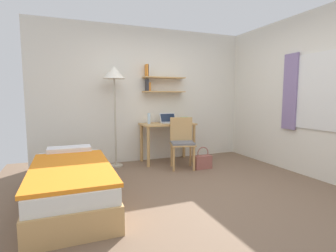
# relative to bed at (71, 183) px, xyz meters

# --- Properties ---
(ground_plane) EXTENTS (5.28, 5.28, 0.00)m
(ground_plane) POSITION_rel_bed_xyz_m (1.54, -0.30, -0.24)
(ground_plane) COLOR brown
(wall_back) EXTENTS (4.40, 0.27, 2.60)m
(wall_back) POSITION_rel_bed_xyz_m (1.54, 1.73, 1.07)
(wall_back) COLOR silver
(wall_back) RESTS_ON ground_plane
(wall_right) EXTENTS (0.10, 4.40, 2.60)m
(wall_right) POSITION_rel_bed_xyz_m (3.56, -0.30, 1.06)
(wall_right) COLOR silver
(wall_right) RESTS_ON ground_plane
(bed) EXTENTS (0.87, 1.99, 0.54)m
(bed) POSITION_rel_bed_xyz_m (0.00, 0.00, 0.00)
(bed) COLOR tan
(bed) RESTS_ON ground_plane
(desk) EXTENTS (1.02, 0.54, 0.76)m
(desk) POSITION_rel_bed_xyz_m (1.80, 1.40, 0.37)
(desk) COLOR tan
(desk) RESTS_ON ground_plane
(desk_chair) EXTENTS (0.51, 0.48, 0.90)m
(desk_chair) POSITION_rel_bed_xyz_m (1.88, 0.91, 0.26)
(desk_chair) COLOR tan
(desk_chair) RESTS_ON ground_plane
(standing_lamp) EXTENTS (0.39, 0.39, 1.81)m
(standing_lamp) POSITION_rel_bed_xyz_m (0.80, 1.44, 1.35)
(standing_lamp) COLOR #B2A893
(standing_lamp) RESTS_ON ground_plane
(laptop) EXTENTS (0.33, 0.21, 0.19)m
(laptop) POSITION_rel_bed_xyz_m (1.84, 1.47, 0.57)
(laptop) COLOR #B7BABF
(laptop) RESTS_ON desk
(water_bottle) EXTENTS (0.05, 0.05, 0.21)m
(water_bottle) POSITION_rel_bed_xyz_m (1.43, 1.43, 0.62)
(water_bottle) COLOR silver
(water_bottle) RESTS_ON desk
(book_stack) EXTENTS (0.18, 0.22, 0.11)m
(book_stack) POSITION_rel_bed_xyz_m (2.17, 1.35, 0.57)
(book_stack) COLOR orange
(book_stack) RESTS_ON desk
(handbag) EXTENTS (0.31, 0.13, 0.39)m
(handbag) POSITION_rel_bed_xyz_m (2.20, 0.71, -0.11)
(handbag) COLOR #99564C
(handbag) RESTS_ON ground_plane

